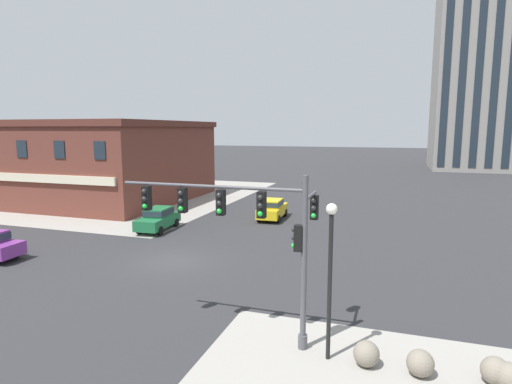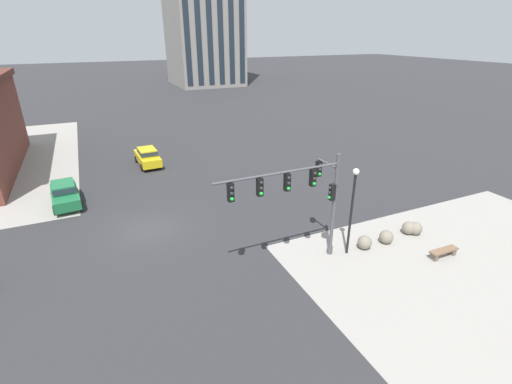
# 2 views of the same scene
# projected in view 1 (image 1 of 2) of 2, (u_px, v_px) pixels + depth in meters

# --- Properties ---
(ground_plane) EXTENTS (320.00, 320.00, 0.00)m
(ground_plane) POSITION_uv_depth(u_px,v_px,m) (174.00, 261.00, 24.21)
(ground_plane) COLOR #2D2D30
(sidewalk_far_corner) EXTENTS (32.00, 32.00, 0.02)m
(sidewalk_far_corner) POSITION_uv_depth(u_px,v_px,m) (107.00, 194.00, 49.22)
(sidewalk_far_corner) COLOR gray
(sidewalk_far_corner) RESTS_ON ground
(traffic_signal_main) EXTENTS (7.05, 2.09, 6.02)m
(traffic_signal_main) POSITION_uv_depth(u_px,v_px,m) (255.00, 227.00, 14.71)
(traffic_signal_main) COLOR #4C4C51
(traffic_signal_main) RESTS_ON ground
(bollard_sphere_curb_a) EXTENTS (0.83, 0.83, 0.83)m
(bollard_sphere_curb_a) POSITION_uv_depth(u_px,v_px,m) (366.00, 354.00, 13.47)
(bollard_sphere_curb_a) COLOR gray
(bollard_sphere_curb_a) RESTS_ON ground
(bollard_sphere_curb_b) EXTENTS (0.83, 0.83, 0.83)m
(bollard_sphere_curb_b) POSITION_uv_depth(u_px,v_px,m) (420.00, 363.00, 12.93)
(bollard_sphere_curb_b) COLOR gray
(bollard_sphere_curb_b) RESTS_ON ground
(bollard_sphere_curb_c) EXTENTS (0.83, 0.83, 0.83)m
(bollard_sphere_curb_c) POSITION_uv_depth(u_px,v_px,m) (495.00, 371.00, 12.52)
(bollard_sphere_curb_c) COLOR gray
(bollard_sphere_curb_c) RESTS_ON ground
(bollard_sphere_curb_d) EXTENTS (0.83, 0.83, 0.83)m
(bollard_sphere_curb_d) POSITION_uv_depth(u_px,v_px,m) (510.00, 377.00, 12.22)
(bollard_sphere_curb_d) COLOR gray
(bollard_sphere_curb_d) RESTS_ON ground
(street_lamp_corner_near) EXTENTS (0.36, 0.36, 5.21)m
(street_lamp_corner_near) POSITION_uv_depth(u_px,v_px,m) (330.00, 263.00, 13.47)
(street_lamp_corner_near) COLOR black
(street_lamp_corner_near) RESTS_ON ground
(car_main_northbound_near) EXTENTS (2.17, 4.53, 1.68)m
(car_main_northbound_near) POSITION_uv_depth(u_px,v_px,m) (158.00, 218.00, 31.60)
(car_main_northbound_near) COLOR #1E6B3D
(car_main_northbound_near) RESTS_ON ground
(car_main_southbound_far) EXTENTS (2.04, 4.48, 1.68)m
(car_main_southbound_far) POSITION_uv_depth(u_px,v_px,m) (272.00, 208.00, 35.43)
(car_main_southbound_far) COLOR gold
(car_main_southbound_far) RESTS_ON ground
(storefront_block_near_corner) EXTENTS (24.96, 18.56, 8.32)m
(storefront_block_near_corner) POSITION_uv_depth(u_px,v_px,m) (78.00, 160.00, 46.22)
(storefront_block_near_corner) COLOR brown
(storefront_block_near_corner) RESTS_ON ground
(residential_tower_skyline_right) EXTENTS (15.25, 17.53, 47.48)m
(residential_tower_skyline_right) POSITION_uv_depth(u_px,v_px,m) (481.00, 39.00, 77.10)
(residential_tower_skyline_right) COLOR gray
(residential_tower_skyline_right) RESTS_ON ground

